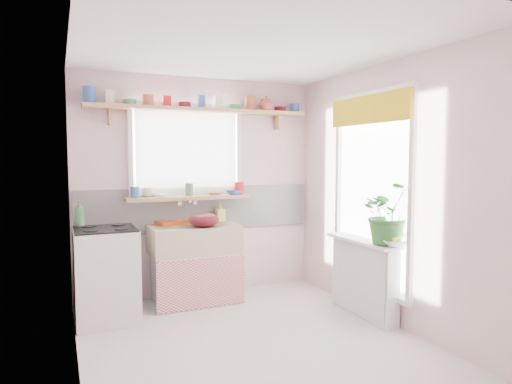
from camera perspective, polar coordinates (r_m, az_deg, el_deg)
name	(u,v)px	position (r m, az deg, el deg)	size (l,w,h in m)	color
room	(278,178)	(4.87, 2.82, 1.73)	(3.20, 3.20, 3.20)	beige
sink_unit	(195,263)	(5.12, -7.69, -8.80)	(0.95, 0.65, 1.11)	white
cooker	(106,275)	(4.71, -18.21, -9.79)	(0.58, 0.58, 0.93)	white
radiator_ledge	(364,276)	(4.79, 13.33, -10.21)	(0.22, 0.95, 0.78)	white
windowsill	(189,198)	(5.18, -8.33, -0.70)	(1.40, 0.22, 0.04)	tan
pine_shelf	(202,110)	(5.22, -6.81, 10.12)	(2.52, 0.24, 0.04)	tan
shelf_crockery	(200,103)	(5.22, -7.01, 10.94)	(2.47, 0.11, 0.12)	#3359A5
sill_crockery	(189,191)	(5.18, -8.34, 0.14)	(1.35, 0.11, 0.12)	#3359A5
dish_tray	(173,222)	(5.19, -10.35, -3.75)	(0.35, 0.26, 0.03)	#E95214
colander	(204,220)	(4.92, -6.58, -3.47)	(0.33, 0.33, 0.15)	#4F0D17
jade_plant	(389,213)	(4.44, 16.28, -2.59)	(0.53, 0.46, 0.59)	#2E6C2B
fruit_bowl	(394,243)	(4.42, 16.88, -6.07)	(0.27, 0.27, 0.07)	silver
herb_pot	(394,234)	(4.41, 16.91, -5.05)	(0.12, 0.08, 0.23)	#2C6E32
soap_bottle_sink	(220,212)	(5.33, -4.47, -2.50)	(0.10, 0.10, 0.22)	#DEF66D
sill_cup	(148,192)	(5.14, -13.33, -0.01)	(0.13, 0.13, 0.10)	silver
sill_bowl	(234,192)	(5.28, -2.82, -0.06)	(0.17, 0.17, 0.05)	#345CAA
shelf_vase	(266,103)	(5.45, 1.29, 11.03)	(0.17, 0.17, 0.17)	#B54737
cooker_bottle	(79,213)	(4.78, -21.23, -2.51)	(0.10, 0.10, 0.26)	#3F7E45
fruit	(394,236)	(4.42, 16.91, -5.31)	(0.20, 0.14, 0.10)	orange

